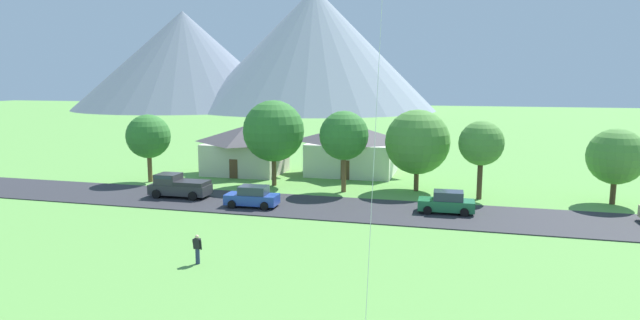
{
  "coord_description": "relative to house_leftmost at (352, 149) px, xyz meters",
  "views": [
    {
      "loc": [
        7.64,
        -10.4,
        10.22
      ],
      "look_at": [
        0.34,
        16.86,
        5.92
      ],
      "focal_mm": 30.01,
      "sensor_mm": 36.0,
      "label": 1
    }
  ],
  "objects": [
    {
      "name": "mountain_west_ridge",
      "position": [
        -36.48,
        115.94,
        16.98
      ],
      "size": [
        79.4,
        79.4,
        39.48
      ],
      "primitive_type": "cone",
      "color": "gray",
      "rests_on": "ground"
    },
    {
      "name": "pickup_truck_charcoal_east_side",
      "position": [
        -12.15,
        -15.5,
        -1.7
      ],
      "size": [
        5.23,
        2.39,
        1.99
      ],
      "color": "#333338",
      "rests_on": "road_strip"
    },
    {
      "name": "house_left_center",
      "position": [
        -11.31,
        -2.65,
        -0.08
      ],
      "size": [
        8.61,
        6.97,
        5.17
      ],
      "color": "beige",
      "rests_on": "ground"
    },
    {
      "name": "tree_near_left",
      "position": [
        -18.6,
        -9.75,
        1.8
      ],
      "size": [
        4.34,
        4.34,
        6.76
      ],
      "color": "brown",
      "rests_on": "ground"
    },
    {
      "name": "road_strip",
      "position": [
        3.78,
        -15.85,
        -2.72
      ],
      "size": [
        160.0,
        7.75,
        0.08
      ],
      "primitive_type": "cube",
      "color": "#2D2D33",
      "rests_on": "ground"
    },
    {
      "name": "parked_car_green_mid_west",
      "position": [
        10.48,
        -15.2,
        -1.89
      ],
      "size": [
        4.25,
        2.17,
        1.68
      ],
      "color": "#237042",
      "rests_on": "road_strip"
    },
    {
      "name": "watcher_person",
      "position": [
        -2.56,
        -30.3,
        -1.88
      ],
      "size": [
        0.56,
        0.24,
        1.68
      ],
      "color": "navy",
      "rests_on": "ground"
    },
    {
      "name": "house_leftmost",
      "position": [
        0.0,
        0.0,
        0.0
      ],
      "size": [
        9.7,
        7.82,
        5.33
      ],
      "color": "silver",
      "rests_on": "ground"
    },
    {
      "name": "tree_center",
      "position": [
        1.15,
        -9.44,
        2.39
      ],
      "size": [
        4.44,
        4.44,
        7.4
      ],
      "color": "brown",
      "rests_on": "ground"
    },
    {
      "name": "tree_near_right",
      "position": [
        13.01,
        -9.29,
        2.03
      ],
      "size": [
        3.79,
        3.79,
        6.73
      ],
      "color": "#4C3823",
      "rests_on": "ground"
    },
    {
      "name": "tree_far_right",
      "position": [
        -5.98,
        -8.29,
        2.53
      ],
      "size": [
        5.86,
        5.86,
        8.23
      ],
      "color": "brown",
      "rests_on": "ground"
    },
    {
      "name": "mountain_central_ridge",
      "position": [
        -82.45,
        112.71,
        13.81
      ],
      "size": [
        74.17,
        74.17,
        33.13
      ],
      "primitive_type": "cone",
      "color": "slate",
      "rests_on": "ground"
    },
    {
      "name": "tree_right_of_center",
      "position": [
        23.59,
        -8.4,
        1.19
      ],
      "size": [
        4.56,
        4.56,
        6.24
      ],
      "color": "#4C3823",
      "rests_on": "ground"
    },
    {
      "name": "parked_car_blue_west_end",
      "position": [
        -4.63,
        -17.17,
        -1.89
      ],
      "size": [
        4.27,
        2.22,
        1.68
      ],
      "color": "#2847A8",
      "rests_on": "road_strip"
    },
    {
      "name": "tree_left_of_center",
      "position": [
        7.5,
        -7.26,
        1.77
      ],
      "size": [
        5.89,
        5.89,
        7.48
      ],
      "color": "brown",
      "rests_on": "ground"
    }
  ]
}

